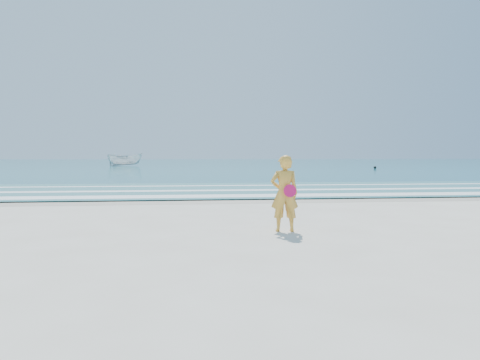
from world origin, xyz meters
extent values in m
plane|color=silver|center=(0.00, 0.00, 0.00)|extent=(400.00, 400.00, 0.00)
cube|color=#B2A893|center=(0.00, 9.00, 0.00)|extent=(400.00, 2.40, 0.00)
cube|color=#19727F|center=(0.00, 105.00, 0.02)|extent=(400.00, 190.00, 0.04)
cube|color=#59B7AD|center=(0.00, 14.00, 0.04)|extent=(400.00, 10.00, 0.01)
cube|color=white|center=(0.00, 10.30, 0.05)|extent=(400.00, 1.40, 0.01)
cube|color=white|center=(0.00, 13.20, 0.05)|extent=(400.00, 0.90, 0.01)
cube|color=white|center=(0.00, 16.50, 0.05)|extent=(400.00, 0.60, 0.01)
imported|color=silver|center=(-9.74, 64.29, 1.03)|extent=(5.29, 2.37, 1.98)
sphere|color=black|center=(21.42, 44.94, 0.21)|extent=(0.34, 0.34, 0.34)
imported|color=gold|center=(1.29, 2.01, 0.81)|extent=(0.62, 0.44, 1.63)
cylinder|color=#DA135B|center=(1.37, 1.83, 0.88)|extent=(0.27, 0.08, 0.27)
camera|label=1|loc=(-0.82, -7.71, 1.62)|focal=35.00mm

